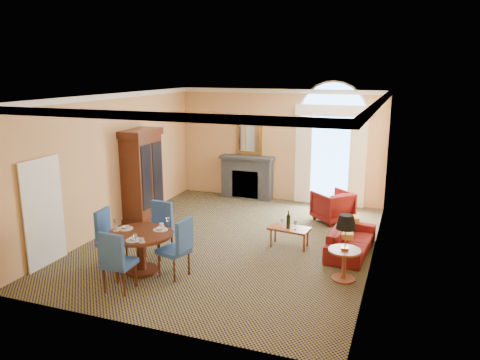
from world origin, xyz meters
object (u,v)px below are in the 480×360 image
(dining_table, at_px, (141,243))
(coffee_table, at_px, (289,228))
(sofa, at_px, (351,240))
(armchair, at_px, (333,206))
(armoire, at_px, (142,177))
(side_table, at_px, (345,239))

(dining_table, bearing_deg, coffee_table, 43.83)
(sofa, xyz_separation_m, coffee_table, (-1.29, -0.16, 0.15))
(sofa, height_order, coffee_table, coffee_table)
(armchair, bearing_deg, armoire, -29.44)
(armchair, distance_m, side_table, 3.43)
(armoire, height_order, coffee_table, armoire)
(coffee_table, xyz_separation_m, side_table, (1.34, -1.23, 0.36))
(armoire, xyz_separation_m, side_table, (5.32, -1.84, -0.33))
(coffee_table, bearing_deg, dining_table, -128.88)
(armoire, xyz_separation_m, coffee_table, (3.98, -0.60, -0.69))
(dining_table, bearing_deg, armoire, 120.93)
(coffee_table, height_order, side_table, side_table)
(armoire, bearing_deg, coffee_table, -8.60)
(coffee_table, bearing_deg, side_table, -35.41)
(armchair, relative_size, side_table, 0.71)
(sofa, distance_m, side_table, 1.49)
(dining_table, bearing_deg, side_table, 14.98)
(sofa, relative_size, coffee_table, 2.04)
(armoire, height_order, armchair, armoire)
(dining_table, distance_m, armchair, 5.17)
(side_table, bearing_deg, coffee_table, 137.31)
(armoire, relative_size, side_table, 1.90)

